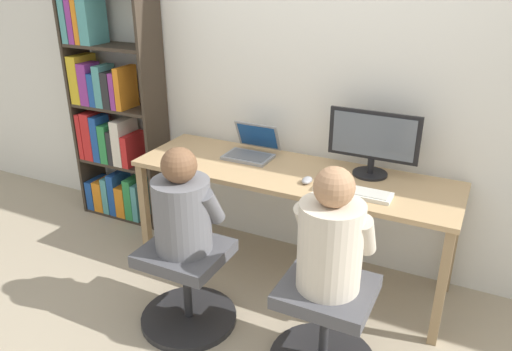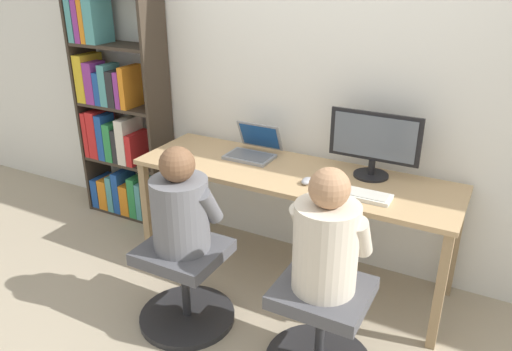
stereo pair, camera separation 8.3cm
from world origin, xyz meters
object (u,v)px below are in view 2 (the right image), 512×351
(laptop, at_px, (253,150))
(office_chair_right, at_px, (185,283))
(bookshelf, at_px, (115,119))
(office_chair_left, at_px, (320,326))
(person_at_laptop, at_px, (180,206))
(keyboard, at_px, (352,193))
(desktop_monitor, at_px, (374,143))
(person_at_monitor, at_px, (326,239))

(laptop, height_order, office_chair_right, laptop)
(laptop, bearing_deg, bookshelf, 177.63)
(laptop, relative_size, office_chair_right, 0.56)
(office_chair_left, height_order, person_at_laptop, person_at_laptop)
(keyboard, xyz_separation_m, office_chair_right, (-0.76, -0.56, -0.50))
(laptop, bearing_deg, keyboard, -18.88)
(keyboard, distance_m, bookshelf, 2.03)
(desktop_monitor, height_order, person_at_monitor, desktop_monitor)
(desktop_monitor, distance_m, person_at_laptop, 1.18)
(keyboard, bearing_deg, office_chair_left, -84.58)
(bookshelf, bearing_deg, office_chair_right, -35.13)
(laptop, xyz_separation_m, office_chair_right, (0.01, -0.83, -0.53))
(office_chair_right, relative_size, bookshelf, 0.30)
(laptop, xyz_separation_m, office_chair_left, (0.82, -0.81, -0.53))
(person_at_monitor, bearing_deg, office_chair_left, -90.00)
(office_chair_right, bearing_deg, person_at_monitor, 1.61)
(office_chair_left, relative_size, person_at_monitor, 0.89)
(laptop, bearing_deg, person_at_monitor, -44.41)
(desktop_monitor, relative_size, bookshelf, 0.29)
(office_chair_right, relative_size, person_at_laptop, 0.95)
(keyboard, height_order, office_chair_left, keyboard)
(laptop, distance_m, keyboard, 0.81)
(bookshelf, bearing_deg, desktop_monitor, -0.33)
(office_chair_left, distance_m, person_at_monitor, 0.50)
(desktop_monitor, height_order, bookshelf, bookshelf)
(keyboard, relative_size, bookshelf, 0.23)
(office_chair_right, xyz_separation_m, person_at_laptop, (0.00, 0.00, 0.48))
(person_at_monitor, height_order, person_at_laptop, person_at_monitor)
(keyboard, xyz_separation_m, office_chair_left, (0.05, -0.54, -0.50))
(office_chair_left, bearing_deg, person_at_monitor, 90.00)
(person_at_laptop, bearing_deg, office_chair_right, -90.00)
(bookshelf, bearing_deg, office_chair_left, -22.62)
(office_chair_right, xyz_separation_m, bookshelf, (-1.25, 0.88, 0.55))
(office_chair_right, height_order, person_at_laptop, person_at_laptop)
(desktop_monitor, bearing_deg, office_chair_left, -87.65)
(person_at_laptop, height_order, bookshelf, bookshelf)
(office_chair_left, bearing_deg, laptop, 135.44)
(person_at_monitor, xyz_separation_m, bookshelf, (-2.06, 0.85, 0.04))
(desktop_monitor, distance_m, bookshelf, 2.03)
(keyboard, bearing_deg, person_at_monitor, -84.54)
(laptop, distance_m, office_chair_right, 0.98)
(laptop, distance_m, person_at_monitor, 1.15)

